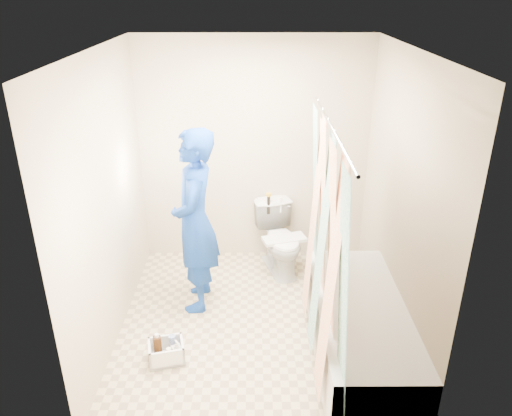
{
  "coord_description": "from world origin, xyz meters",
  "views": [
    {
      "loc": [
        -0.0,
        -3.71,
        2.84
      ],
      "look_at": [
        0.02,
        0.41,
        0.97
      ],
      "focal_mm": 35.0,
      "sensor_mm": 36.0,
      "label": 1
    }
  ],
  "objects_px": {
    "cleaning_caddy": "(168,352)",
    "toilet": "(281,239)",
    "bathtub": "(359,329)",
    "plumber": "(195,222)"
  },
  "relations": [
    {
      "from": "cleaning_caddy",
      "to": "toilet",
      "type": "bearing_deg",
      "value": 42.1
    },
    {
      "from": "bathtub",
      "to": "toilet",
      "type": "distance_m",
      "value": 1.49
    },
    {
      "from": "toilet",
      "to": "cleaning_caddy",
      "type": "bearing_deg",
      "value": -140.62
    },
    {
      "from": "bathtub",
      "to": "toilet",
      "type": "height_order",
      "value": "toilet"
    },
    {
      "from": "bathtub",
      "to": "plumber",
      "type": "relative_size",
      "value": 1.01
    },
    {
      "from": "bathtub",
      "to": "cleaning_caddy",
      "type": "distance_m",
      "value": 1.58
    },
    {
      "from": "bathtub",
      "to": "cleaning_caddy",
      "type": "relative_size",
      "value": 5.38
    },
    {
      "from": "bathtub",
      "to": "plumber",
      "type": "bearing_deg",
      "value": 151.14
    },
    {
      "from": "bathtub",
      "to": "cleaning_caddy",
      "type": "xyz_separation_m",
      "value": [
        -1.56,
        -0.05,
        -0.19
      ]
    },
    {
      "from": "toilet",
      "to": "bathtub",
      "type": "bearing_deg",
      "value": -83.29
    }
  ]
}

